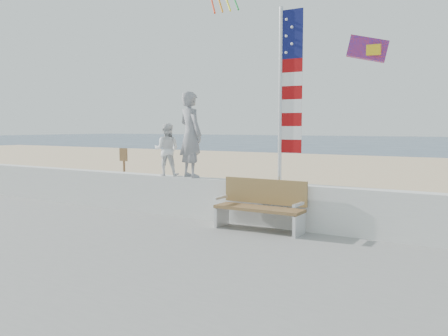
{
  "coord_description": "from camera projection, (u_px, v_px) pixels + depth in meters",
  "views": [
    {
      "loc": [
        5.38,
        -6.77,
        2.22
      ],
      "look_at": [
        0.2,
        1.8,
        1.35
      ],
      "focal_mm": 38.0,
      "sensor_mm": 36.0,
      "label": 1
    }
  ],
  "objects": [
    {
      "name": "parafoil_kite",
      "position": [
        369.0,
        49.0,
        11.16
      ],
      "size": [
        1.0,
        0.51,
        0.67
      ],
      "color": "red",
      "rests_on": "ground"
    },
    {
      "name": "flag",
      "position": [
        286.0,
        88.0,
        9.39
      ],
      "size": [
        0.5,
        0.08,
        3.5
      ],
      "color": "silver",
      "rests_on": "seawall"
    },
    {
      "name": "sign",
      "position": [
        124.0,
        167.0,
        15.29
      ],
      "size": [
        0.32,
        0.07,
        1.46
      ],
      "color": "brown",
      "rests_on": "sand"
    },
    {
      "name": "sand",
      "position": [
        326.0,
        190.0,
        16.4
      ],
      "size": [
        90.0,
        40.0,
        0.08
      ],
      "primitive_type": "cube",
      "color": "beige",
      "rests_on": "ground"
    },
    {
      "name": "child",
      "position": [
        167.0,
        150.0,
        11.06
      ],
      "size": [
        0.73,
        0.66,
        1.22
      ],
      "primitive_type": "imported",
      "rotation": [
        0.0,
        0.0,
        3.56
      ],
      "color": "white",
      "rests_on": "seawall"
    },
    {
      "name": "ground",
      "position": [
        164.0,
        248.0,
        8.73
      ],
      "size": [
        220.0,
        220.0,
        0.0
      ],
      "primitive_type": "plane",
      "color": "#2C4059",
      "rests_on": "ground"
    },
    {
      "name": "adult",
      "position": [
        191.0,
        135.0,
        10.67
      ],
      "size": [
        0.83,
        0.71,
        1.94
      ],
      "primitive_type": "imported",
      "rotation": [
        0.0,
        0.0,
        2.73
      ],
      "color": "gray",
      "rests_on": "seawall"
    },
    {
      "name": "bench",
      "position": [
        261.0,
        204.0,
        9.37
      ],
      "size": [
        1.8,
        0.57,
        1.0
      ],
      "color": "olive",
      "rests_on": "boardwalk"
    },
    {
      "name": "seawall",
      "position": [
        221.0,
        200.0,
        10.39
      ],
      "size": [
        30.0,
        0.35,
        0.9
      ],
      "primitive_type": "cube",
      "color": "white",
      "rests_on": "boardwalk"
    }
  ]
}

